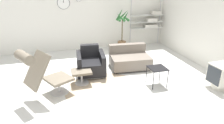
{
  "coord_description": "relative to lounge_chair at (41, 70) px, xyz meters",
  "views": [
    {
      "loc": [
        -1.11,
        -4.42,
        2.48
      ],
      "look_at": [
        0.19,
        0.17,
        0.55
      ],
      "focal_mm": 32.0,
      "sensor_mm": 36.0,
      "label": 1
    }
  ],
  "objects": [
    {
      "name": "crt_television",
      "position": [
        4.14,
        -0.7,
        -0.36
      ],
      "size": [
        0.48,
        0.48,
        0.63
      ],
      "rotation": [
        0.0,
        0.0,
        1.6
      ],
      "color": "beige",
      "rests_on": "ground_plane"
    },
    {
      "name": "couch_low",
      "position": [
        2.48,
        1.18,
        -0.45
      ],
      "size": [
        1.23,
        0.96,
        0.66
      ],
      "rotation": [
        0.0,
        0.0,
        3.06
      ],
      "color": "black",
      "rests_on": "ground_plane"
    },
    {
      "name": "potted_plant",
      "position": [
        2.82,
        2.9,
        -0.07
      ],
      "size": [
        0.56,
        0.57,
        1.57
      ],
      "color": "brown",
      "rests_on": "ground_plane"
    },
    {
      "name": "shelf_unit",
      "position": [
        4.08,
        3.16,
        0.31
      ],
      "size": [
        1.32,
        0.28,
        1.96
      ],
      "color": "#BCBCC1",
      "rests_on": "ground_plane"
    },
    {
      "name": "armchair_red",
      "position": [
        1.25,
        1.03,
        -0.41
      ],
      "size": [
        0.85,
        0.92,
        0.78
      ],
      "rotation": [
        0.0,
        0.0,
        3.04
      ],
      "color": "silver",
      "rests_on": "ground_plane"
    },
    {
      "name": "wall_back",
      "position": [
        1.51,
        3.4,
        0.7
      ],
      "size": [
        12.0,
        0.09,
        2.8
      ],
      "color": "silver",
      "rests_on": "ground_plane"
    },
    {
      "name": "side_table",
      "position": [
        2.74,
        -0.12,
        -0.27
      ],
      "size": [
        0.43,
        0.43,
        0.48
      ],
      "color": "black",
      "rests_on": "ground_plane"
    },
    {
      "name": "ottoman",
      "position": [
        0.91,
        0.5,
        -0.42
      ],
      "size": [
        0.5,
        0.43,
        0.37
      ],
      "color": "#BCBCC1",
      "rests_on": "ground_plane"
    },
    {
      "name": "ground_plane",
      "position": [
        1.52,
        0.23,
        -0.7
      ],
      "size": [
        12.0,
        12.0,
        0.0
      ],
      "primitive_type": "plane",
      "color": "silver"
    },
    {
      "name": "lounge_chair",
      "position": [
        0.0,
        0.0,
        0.0
      ],
      "size": [
        1.19,
        1.0,
        1.18
      ],
      "rotation": [
        0.0,
        0.0,
        -1.07
      ],
      "color": "#BCBCC1",
      "rests_on": "ground_plane"
    },
    {
      "name": "wall_right",
      "position": [
        4.74,
        0.23,
        0.7
      ],
      "size": [
        0.06,
        12.0,
        2.8
      ],
      "color": "silver",
      "rests_on": "ground_plane"
    },
    {
      "name": "round_rug",
      "position": [
        1.41,
        -0.0,
        -0.7
      ],
      "size": [
        1.93,
        1.93,
        0.01
      ],
      "color": "tan",
      "rests_on": "ground_plane"
    }
  ]
}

